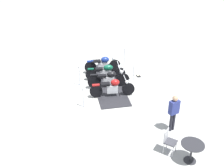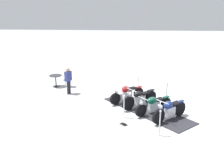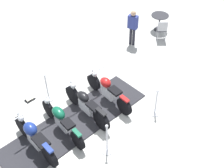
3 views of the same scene
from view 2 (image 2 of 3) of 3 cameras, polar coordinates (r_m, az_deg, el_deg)
ground_plane at (r=12.97m, az=7.62°, el=-5.80°), size 80.00×80.00×0.00m
display_platform at (r=12.97m, az=7.62°, el=-5.73°), size 4.49×4.76×0.03m
motorcycle_maroon at (r=13.74m, az=3.29°, el=-2.11°), size 1.80×1.49×0.93m
motorcycle_black at (r=13.08m, az=6.11°, el=-3.17°), size 1.78×1.49×1.04m
motorcycle_forest at (r=12.45m, az=9.12°, el=-4.46°), size 1.82×1.47×0.91m
motorcycle_navy at (r=11.88m, az=12.62°, el=-5.57°), size 1.68×1.50×1.00m
stanchion_left_mid at (r=13.88m, az=11.96°, el=-2.89°), size 0.36×0.36×1.16m
stanchion_right_mid at (r=11.87m, az=2.65°, el=-5.87°), size 0.31×0.31×1.13m
stanchion_left_front at (r=15.28m, az=5.76°, el=-0.90°), size 0.36×0.36×1.03m
stanchion_right_rear at (r=10.49m, az=10.50°, el=-9.39°), size 0.30×0.30×1.13m
info_placard at (r=11.41m, az=2.55°, el=-8.71°), size 0.37×0.38×0.18m
cafe_table at (r=16.67m, az=-12.39°, el=1.29°), size 0.78×0.78×0.75m
cafe_chair_near_table at (r=16.46m, az=-9.65°, el=1.19°), size 0.41×0.41×0.94m
bystander_person at (r=15.05m, az=-9.68°, el=1.23°), size 0.39×0.46×1.59m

